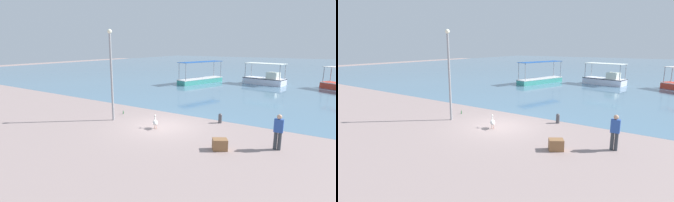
% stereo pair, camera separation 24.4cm
% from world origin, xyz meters
% --- Properties ---
extents(ground, '(120.00, 120.00, 0.00)m').
position_xyz_m(ground, '(0.00, 0.00, 0.00)').
color(ground, gray).
extents(harbor_water, '(110.00, 90.00, 0.00)m').
position_xyz_m(harbor_water, '(0.00, 48.00, 0.00)').
color(harbor_water, slate).
rests_on(harbor_water, ground).
extents(fishing_boat_far_left, '(5.13, 2.85, 2.58)m').
position_xyz_m(fishing_boat_far_left, '(1.04, 21.06, 0.63)').
color(fishing_boat_far_left, white).
rests_on(fishing_boat_far_left, harbor_water).
extents(fishing_boat_outer, '(3.50, 6.92, 2.72)m').
position_xyz_m(fishing_boat_outer, '(-6.07, 17.60, 0.52)').
color(fishing_boat_outer, teal).
rests_on(fishing_boat_outer, harbor_water).
extents(pelican, '(0.62, 0.67, 0.80)m').
position_xyz_m(pelican, '(-0.04, -0.56, 0.38)').
color(pelican, '#E0997A').
rests_on(pelican, ground).
extents(lamp_post, '(0.28, 0.28, 5.70)m').
position_xyz_m(lamp_post, '(-3.36, -0.60, 3.21)').
color(lamp_post, gray).
rests_on(lamp_post, ground).
extents(mooring_bollard, '(0.23, 0.23, 0.61)m').
position_xyz_m(mooring_bollard, '(2.68, 2.56, 0.33)').
color(mooring_bollard, '#47474C').
rests_on(mooring_bollard, ground).
extents(fisherman_standing, '(0.41, 0.25, 1.69)m').
position_xyz_m(fisherman_standing, '(6.52, -0.01, 0.91)').
color(fisherman_standing, '#343A40').
rests_on(fisherman_standing, ground).
extents(cargo_crate, '(0.82, 0.77, 0.53)m').
position_xyz_m(cargo_crate, '(4.31, -1.50, 0.26)').
color(cargo_crate, '#8B5F3B').
rests_on(cargo_crate, ground).
extents(glass_bottle, '(0.07, 0.07, 0.27)m').
position_xyz_m(glass_bottle, '(-3.85, 0.86, 0.11)').
color(glass_bottle, '#3F7F4C').
rests_on(glass_bottle, ground).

